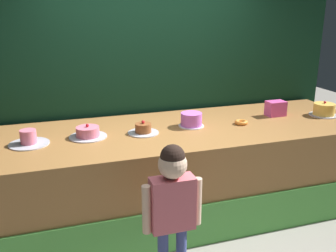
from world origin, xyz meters
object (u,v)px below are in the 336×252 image
(child_figure, at_px, (172,199))
(cake_center_left, at_px, (88,133))
(cake_far_right, at_px, (324,110))
(cake_center_right, at_px, (143,129))
(pink_box, at_px, (276,108))
(donut, at_px, (241,122))
(cake_left, at_px, (29,139))
(cake_right, at_px, (191,120))

(child_figure, xyz_separation_m, cake_center_left, (-0.47, 1.11, 0.21))
(child_figure, bearing_deg, cake_far_right, 25.66)
(child_figure, relative_size, cake_center_left, 3.35)
(cake_center_right, bearing_deg, child_figure, -93.04)
(pink_box, distance_m, donut, 0.56)
(donut, relative_size, cake_left, 0.39)
(pink_box, height_order, cake_far_right, same)
(cake_left, xyz_separation_m, cake_center_right, (1.05, -0.01, -0.01))
(donut, height_order, cake_left, cake_left)
(child_figure, bearing_deg, cake_left, 133.01)
(cake_right, bearing_deg, cake_far_right, -2.86)
(pink_box, bearing_deg, cake_right, -175.46)
(child_figure, xyz_separation_m, cake_far_right, (2.17, 1.04, 0.23))
(cake_center_left, bearing_deg, child_figure, -66.93)
(donut, distance_m, cake_left, 2.11)
(cake_left, relative_size, cake_right, 1.36)
(child_figure, relative_size, cake_far_right, 3.78)
(child_figure, height_order, pink_box, child_figure)
(donut, xyz_separation_m, cake_center_right, (-1.05, 0.03, 0.02))
(donut, relative_size, cake_center_left, 0.39)
(cake_center_right, bearing_deg, cake_center_left, 174.67)
(donut, bearing_deg, pink_box, 18.47)
(cake_center_left, xyz_separation_m, cake_far_right, (2.64, -0.07, 0.02))
(pink_box, relative_size, cake_far_right, 0.66)
(child_figure, distance_m, pink_box, 2.05)
(cake_far_right, bearing_deg, cake_left, 179.45)
(child_figure, xyz_separation_m, cake_center_right, (0.06, 1.06, 0.21))
(pink_box, relative_size, donut, 1.50)
(cake_left, bearing_deg, cake_center_left, 3.88)
(cake_right, bearing_deg, donut, -9.94)
(pink_box, relative_size, cake_center_left, 0.58)
(donut, relative_size, cake_right, 0.52)
(donut, distance_m, cake_right, 0.54)
(cake_left, distance_m, cake_right, 1.58)
(pink_box, height_order, donut, pink_box)
(donut, bearing_deg, cake_left, 178.82)
(cake_left, bearing_deg, child_figure, -46.99)
(cake_center_left, bearing_deg, cake_right, 0.72)
(child_figure, height_order, cake_left, child_figure)
(pink_box, xyz_separation_m, cake_far_right, (0.53, -0.16, -0.02))
(donut, distance_m, cake_center_right, 1.06)
(pink_box, bearing_deg, child_figure, -143.70)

